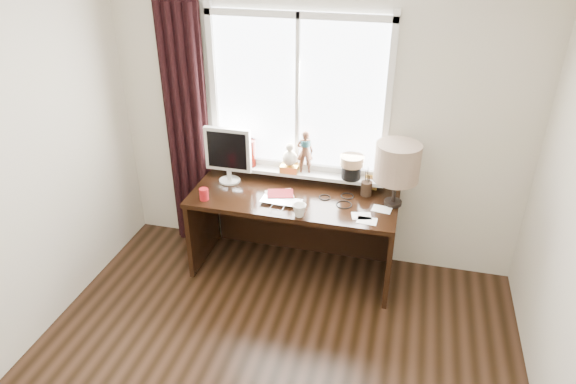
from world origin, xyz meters
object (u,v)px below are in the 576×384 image
(mug, at_px, (299,210))
(monitor, at_px, (228,152))
(desk, at_px, (296,216))
(laptop, at_px, (282,202))
(table_lamp, at_px, (397,163))
(red_cup, at_px, (204,194))

(mug, height_order, monitor, monitor)
(desk, height_order, monitor, monitor)
(desk, bearing_deg, laptop, -105.85)
(monitor, bearing_deg, table_lamp, -2.16)
(laptop, relative_size, table_lamp, 0.64)
(mug, relative_size, desk, 0.06)
(red_cup, bearing_deg, laptop, 8.75)
(mug, distance_m, desk, 0.50)
(red_cup, height_order, table_lamp, table_lamp)
(mug, xyz_separation_m, table_lamp, (0.68, 0.36, 0.31))
(mug, distance_m, red_cup, 0.81)
(mug, bearing_deg, monitor, 150.11)
(mug, height_order, table_lamp, table_lamp)
(monitor, relative_size, table_lamp, 0.94)
(mug, xyz_separation_m, red_cup, (-0.81, 0.06, -0.01))
(desk, distance_m, table_lamp, 1.00)
(table_lamp, bearing_deg, desk, 178.24)
(laptop, height_order, table_lamp, table_lamp)
(laptop, relative_size, desk, 0.20)
(desk, xyz_separation_m, table_lamp, (0.80, -0.02, 0.61))
(table_lamp, bearing_deg, monitor, 177.84)
(laptop, xyz_separation_m, desk, (0.06, 0.23, -0.26))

